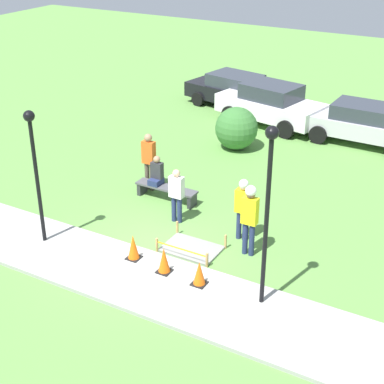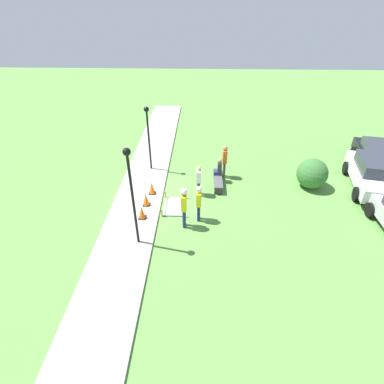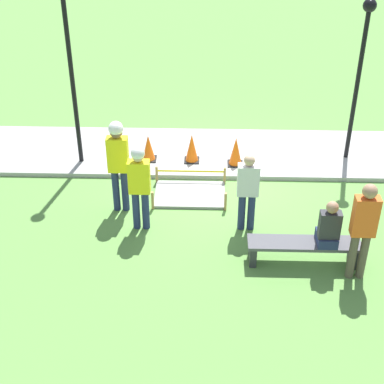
% 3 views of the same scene
% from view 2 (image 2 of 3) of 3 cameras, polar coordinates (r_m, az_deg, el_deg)
% --- Properties ---
extents(ground_plane, '(60.00, 60.00, 0.00)m').
position_cam_2_polar(ground_plane, '(15.03, -5.59, -0.83)').
color(ground_plane, '#5B8E42').
extents(sidewalk, '(28.00, 2.31, 0.10)m').
position_cam_2_polar(sidewalk, '(15.19, -9.91, -0.58)').
color(sidewalk, '#9E9E99').
rests_on(sidewalk, ground_plane).
extents(wet_concrete_patch, '(1.51, 1.07, 0.40)m').
position_cam_2_polar(wet_concrete_patch, '(14.23, -3.35, -2.76)').
color(wet_concrete_patch, gray).
rests_on(wet_concrete_patch, ground_plane).
extents(traffic_cone_near_patch, '(0.34, 0.34, 0.66)m').
position_cam_2_polar(traffic_cone_near_patch, '(14.96, -7.65, 0.78)').
color(traffic_cone_near_patch, black).
rests_on(traffic_cone_near_patch, sidewalk).
extents(traffic_cone_far_patch, '(0.34, 0.34, 0.66)m').
position_cam_2_polar(traffic_cone_far_patch, '(14.18, -8.74, -1.36)').
color(traffic_cone_far_patch, black).
rests_on(traffic_cone_far_patch, sidewalk).
extents(traffic_cone_sidewalk_edge, '(0.34, 0.34, 0.61)m').
position_cam_2_polar(traffic_cone_sidewalk_edge, '(13.43, -9.52, -3.86)').
color(traffic_cone_sidewalk_edge, black).
rests_on(traffic_cone_sidewalk_edge, sidewalk).
extents(park_bench, '(1.98, 0.44, 0.44)m').
position_cam_2_polar(park_bench, '(15.76, 4.94, 2.40)').
color(park_bench, '#2D2D33').
rests_on(park_bench, ground_plane).
extents(person_seated_on_bench, '(0.36, 0.44, 0.89)m').
position_cam_2_polar(person_seated_on_bench, '(15.85, 5.15, 4.54)').
color(person_seated_on_bench, navy).
rests_on(person_seated_on_bench, park_bench).
extents(worker_supervisor, '(0.40, 0.25, 1.75)m').
position_cam_2_polar(worker_supervisor, '(12.87, 1.31, -1.63)').
color(worker_supervisor, navy).
rests_on(worker_supervisor, ground_plane).
extents(worker_assistant, '(0.40, 0.28, 1.95)m').
position_cam_2_polar(worker_assistant, '(12.42, -1.54, -2.27)').
color(worker_assistant, navy).
rests_on(worker_assistant, ground_plane).
extents(bystander_in_orange_shirt, '(0.40, 0.24, 1.85)m').
position_cam_2_polar(bystander_in_orange_shirt, '(16.16, 6.24, 6.17)').
color(bystander_in_orange_shirt, brown).
rests_on(bystander_in_orange_shirt, ground_plane).
extents(bystander_in_gray_shirt, '(0.40, 0.22, 1.60)m').
position_cam_2_polar(bystander_in_gray_shirt, '(14.62, 1.28, 2.45)').
color(bystander_in_gray_shirt, navy).
rests_on(bystander_in_gray_shirt, ground_plane).
extents(lamppost_near, '(0.28, 0.28, 4.15)m').
position_cam_2_polar(lamppost_near, '(10.83, -11.52, 1.24)').
color(lamppost_near, black).
rests_on(lamppost_near, sidewalk).
extents(lamppost_far, '(0.28, 0.28, 3.57)m').
position_cam_2_polar(lamppost_far, '(16.34, -8.37, 11.77)').
color(lamppost_far, black).
rests_on(lamppost_far, sidewalk).
extents(parked_car_black, '(4.58, 2.57, 1.47)m').
position_cam_2_polar(parked_car_black, '(20.11, 31.89, 5.83)').
color(parked_car_black, black).
rests_on(parked_car_black, ground_plane).
extents(parked_car_white, '(4.59, 2.67, 1.67)m').
position_cam_2_polar(parked_car_white, '(17.71, 31.26, 2.98)').
color(parked_car_white, white).
rests_on(parked_car_white, ground_plane).
extents(shrub_rounded_near, '(1.55, 1.55, 1.55)m').
position_cam_2_polar(shrub_rounded_near, '(16.51, 21.91, 3.27)').
color(shrub_rounded_near, '#387033').
rests_on(shrub_rounded_near, ground_plane).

